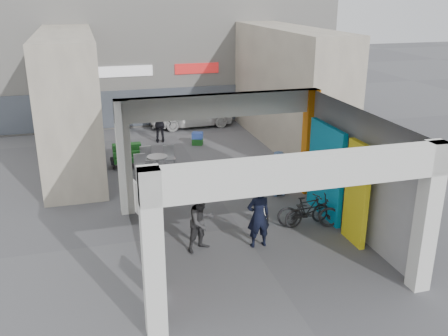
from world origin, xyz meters
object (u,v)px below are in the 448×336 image
object	(u,v)px
white_van	(191,113)
produce_stand	(128,158)
border_collie	(262,215)
bicycle_front	(309,211)
cafe_set	(153,166)
man_elderly	(278,173)
man_with_dog	(258,216)
man_back_turned	(201,221)
bicycle_rear	(307,211)
man_crates	(160,124)

from	to	relation	value
white_van	produce_stand	bearing A→B (deg)	142.81
border_collie	bicycle_front	size ratio (longest dim) A/B	0.41
border_collie	produce_stand	bearing A→B (deg)	99.42
bicycle_front	cafe_set	bearing A→B (deg)	50.50
man_elderly	produce_stand	bearing A→B (deg)	134.77
man_with_dog	man_back_turned	bearing A→B (deg)	-11.50
man_elderly	white_van	xyz separation A→B (m)	(-0.91, 9.44, -0.05)
man_back_turned	man_elderly	xyz separation A→B (m)	(3.31, 2.98, -0.05)
produce_stand	bicycle_rear	world-z (taller)	bicycle_rear
produce_stand	border_collie	bearing A→B (deg)	-72.55
cafe_set	man_back_turned	size ratio (longest dim) A/B	0.98
man_back_turned	man_crates	distance (m)	10.10
cafe_set	man_crates	xyz separation A→B (m)	(0.91, 4.10, 0.49)
border_collie	white_van	xyz separation A→B (m)	(0.37, 11.45, 0.42)
cafe_set	border_collie	xyz separation A→B (m)	(2.45, -5.02, -0.05)
man_back_turned	white_van	size ratio (longest dim) A/B	0.39
bicycle_front	man_back_turned	bearing A→B (deg)	115.24
man_back_turned	border_collie	bearing A→B (deg)	0.56
cafe_set	man_with_dog	distance (m)	6.51
produce_stand	bicycle_rear	bearing A→B (deg)	-65.95
produce_stand	border_collie	size ratio (longest dim) A/B	1.81
border_collie	man_crates	world-z (taller)	man_crates
man_with_dog	bicycle_front	distance (m)	1.96
produce_stand	man_with_dog	size ratio (longest dim) A/B	0.75
man_crates	bicycle_front	xyz separation A→B (m)	(2.77, -9.60, -0.36)
man_elderly	bicycle_rear	size ratio (longest dim) A/B	1.00
cafe_set	bicycle_rear	xyz separation A→B (m)	(3.69, -5.41, 0.11)
bicycle_front	white_van	world-z (taller)	white_van
produce_stand	bicycle_front	bearing A→B (deg)	-66.40
produce_stand	man_elderly	xyz separation A→B (m)	(4.54, -4.19, 0.41)
cafe_set	border_collie	bearing A→B (deg)	-63.96
man_elderly	man_back_turned	bearing A→B (deg)	-140.50
produce_stand	border_collie	xyz separation A→B (m)	(3.26, -6.20, -0.05)
border_collie	bicycle_rear	bearing A→B (deg)	-35.62
border_collie	man_back_turned	size ratio (longest dim) A/B	0.45
cafe_set	man_crates	bearing A→B (deg)	77.43
border_collie	white_van	distance (m)	11.46
man_with_dog	man_back_turned	world-z (taller)	man_with_dog
cafe_set	man_back_turned	world-z (taller)	man_back_turned
cafe_set	bicycle_rear	bearing A→B (deg)	-55.66
man_crates	bicycle_front	distance (m)	10.00
border_collie	bicycle_rear	xyz separation A→B (m)	(1.24, -0.39, 0.17)
bicycle_front	white_van	distance (m)	11.97
man_crates	bicycle_rear	xyz separation A→B (m)	(2.78, -9.51, -0.38)
white_van	cafe_set	bearing A→B (deg)	153.81
man_elderly	man_crates	distance (m)	7.65
man_elderly	bicycle_front	xyz separation A→B (m)	(-0.05, -2.49, -0.29)
man_elderly	bicycle_rear	bearing A→B (deg)	-93.32
cafe_set	man_with_dog	xyz separation A→B (m)	(1.90, -6.21, 0.53)
cafe_set	man_elderly	bearing A→B (deg)	-38.92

